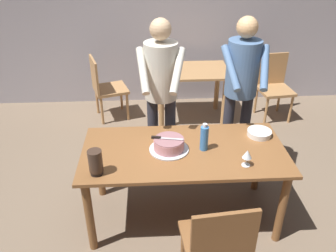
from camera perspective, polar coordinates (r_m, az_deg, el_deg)
The scene contains 15 objects.
ground_plane at distance 3.45m, azimuth 2.36°, elevation -14.35°, with size 14.00×14.00×0.00m, color #7A6651.
back_wall at distance 5.22m, azimuth -0.15°, elevation 18.25°, with size 10.00×0.12×2.70m, color #ADA8B2.
main_dining_table at distance 3.03m, azimuth 2.61°, elevation -5.59°, with size 1.75×0.85×0.75m.
cake_on_platter at distance 2.94m, azimuth 0.17°, elevation -3.12°, with size 0.34×0.34×0.11m.
cake_knife at distance 2.91m, azimuth -1.23°, elevation -1.96°, with size 0.27×0.07×0.02m.
plate_stack at distance 3.27m, azimuth 14.84°, elevation -1.12°, with size 0.22×0.22×0.05m.
wine_glass_near at distance 2.80m, azimuth 12.95°, elevation -4.64°, with size 0.08×0.08×0.14m.
water_bottle at distance 2.93m, azimuth 6.01°, elevation -1.96°, with size 0.07×0.07×0.25m.
hurricane_lamp at distance 2.69m, azimuth -11.88°, elevation -5.89°, with size 0.11×0.11×0.21m.
person_cutting_cake at distance 3.36m, azimuth -1.15°, elevation 6.64°, with size 0.47×0.56×1.72m.
person_standing_beside at distance 3.51m, azimuth 12.01°, elevation 6.98°, with size 0.47×0.56×1.72m.
chair_near_side at distance 2.57m, azimuth 8.04°, elevation -18.69°, with size 0.48×0.48×0.90m.
background_table at distance 4.80m, azimuth 3.85°, elevation 7.47°, with size 1.00×0.70×0.74m.
background_chair_0 at distance 4.92m, azimuth -10.37°, elevation 6.53°, with size 0.55×0.55×0.90m.
background_chair_1 at distance 5.12m, azimuth 17.03°, elevation 6.64°, with size 0.49×0.49×0.90m.
Camera 1 is at (-0.28, -2.45, 2.40)m, focal length 36.90 mm.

